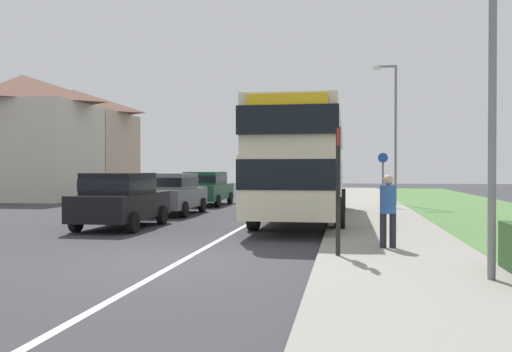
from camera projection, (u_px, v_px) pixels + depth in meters
ground_plane at (179, 263)px, 10.44m from camera, size 120.00×120.00×0.00m
lane_marking_centre at (251, 222)px, 18.33m from camera, size 0.14×60.00×0.01m
pavement_near_side at (383, 229)px, 15.67m from camera, size 3.20×68.00×0.12m
double_decker_bus at (304, 159)px, 18.84m from camera, size 2.80×11.29×3.70m
parked_car_black at (121, 198)px, 16.51m from camera, size 1.90×3.97×1.68m
parked_car_grey at (172, 192)px, 21.43m from camera, size 1.89×4.14×1.63m
parked_car_dark_green at (206, 187)px, 26.94m from camera, size 1.97×4.42×1.66m
pedestrian_at_stop at (388, 207)px, 11.57m from camera, size 0.34×0.34×1.67m
bus_stop_sign at (338, 182)px, 10.54m from camera, size 0.09×0.52×2.60m
cycle_route_sign at (383, 177)px, 24.38m from camera, size 0.44×0.08×2.52m
street_lamp_near at (486, 1)px, 8.23m from camera, size 1.14×0.20×7.54m
street_lamp_mid at (393, 125)px, 26.43m from camera, size 1.14×0.20×6.82m
house_terrace_far_side at (50, 140)px, 34.71m from camera, size 7.49×11.76×7.29m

